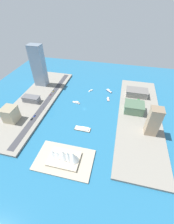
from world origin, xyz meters
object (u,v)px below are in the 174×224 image
sailboat_small_white (91,91)px  yacht_sleek_gray (76,103)px  tower_tall_glass (38,66)px  office_block_beige (10,114)px  barge_flat_brown (83,129)px  suv_black (32,119)px  van_white (61,84)px  tugboat_red (108,99)px  carpark_squat_concrete (137,93)px  traffic_light_waterfront (44,108)px  warehouse_low_gray (31,99)px  opera_landmark (65,156)px  apartment_midrise_tan (153,121)px  patrol_launch_navy (109,91)px  taxi_yellow_cab (53,91)px  hatchback_blue (35,116)px  pickup_red (50,95)px  terminal_long_green (134,108)px

sailboat_small_white → yacht_sleek_gray: sailboat_small_white is taller
tower_tall_glass → office_block_beige: bearing=92.5°
barge_flat_brown → office_block_beige: bearing=4.4°
suv_black → van_white: bearing=-92.6°
barge_flat_brown → tugboat_red: (-27.80, -89.26, -0.05)m
carpark_squat_concrete → traffic_light_waterfront: 180.69m
office_block_beige → tower_tall_glass: 121.62m
traffic_light_waterfront → warehouse_low_gray: bearing=-29.4°
office_block_beige → van_white: 132.79m
yacht_sleek_gray → opera_landmark: (-20.84, 121.38, 7.63)m
tower_tall_glass → suv_black: bearing=107.5°
suv_black → van_white: 119.51m
sailboat_small_white → opera_landmark: size_ratio=0.26×
sailboat_small_white → suv_black: size_ratio=2.19×
apartment_midrise_tan → patrol_launch_navy: bearing=-55.2°
taxi_yellow_cab → hatchback_blue: 79.55m
suv_black → pickup_red: (-0.42, -74.08, -0.07)m
tugboat_red → warehouse_low_gray: bearing=17.6°
barge_flat_brown → apartment_midrise_tan: 102.84m
terminal_long_green → suv_black: bearing=20.3°
warehouse_low_gray → traffic_light_waterfront: (-34.32, 19.33, -1.09)m
terminal_long_green → van_white: size_ratio=7.08×
sailboat_small_white → hatchback_blue: 128.24m
warehouse_low_gray → van_white: bearing=-112.4°
barge_flat_brown → hatchback_blue: bearing=-4.8°
yacht_sleek_gray → opera_landmark: 123.39m
barge_flat_brown → van_white: size_ratio=5.59×
tugboat_red → sailboat_small_white: sailboat_small_white is taller
tugboat_red → terminal_long_green: size_ratio=0.36×
yacht_sleek_gray → hatchback_blue: hatchback_blue is taller
yacht_sleek_gray → office_block_beige: bearing=39.8°
tower_tall_glass → opera_landmark: 204.77m
warehouse_low_gray → yacht_sleek_gray: bearing=-167.3°
yacht_sleek_gray → tower_tall_glass: tower_tall_glass is taller
carpark_squat_concrete → pickup_red: bearing=12.9°
carpark_squat_concrete → suv_black: 202.51m
carpark_squat_concrete → terminal_long_green: 52.70m
yacht_sleek_gray → pickup_red: (57.21, -9.81, 3.12)m
tower_tall_glass → pickup_red: bearing=134.6°
patrol_launch_navy → van_white: 107.70m
van_white → tower_tall_glass: bearing=13.7°
pickup_red → tower_tall_glass: bearing=-45.4°
sailboat_small_white → warehouse_low_gray: 120.40m
hatchback_blue → opera_landmark: opera_landmark is taller
office_block_beige → opera_landmark: 118.70m
pickup_red → opera_landmark: (-78.05, 131.19, 4.51)m
warehouse_low_gray → van_white: (-30.36, -73.67, -4.51)m
warehouse_low_gray → office_block_beige: bearing=85.1°
barge_flat_brown → tugboat_red: tugboat_red is taller
tugboat_red → carpark_squat_concrete: size_ratio=0.28×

